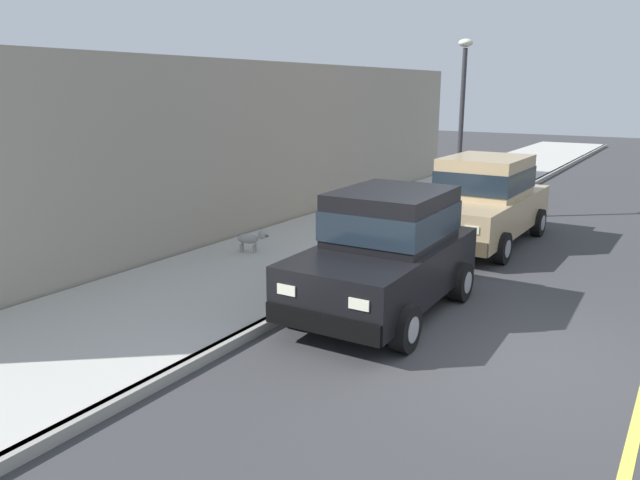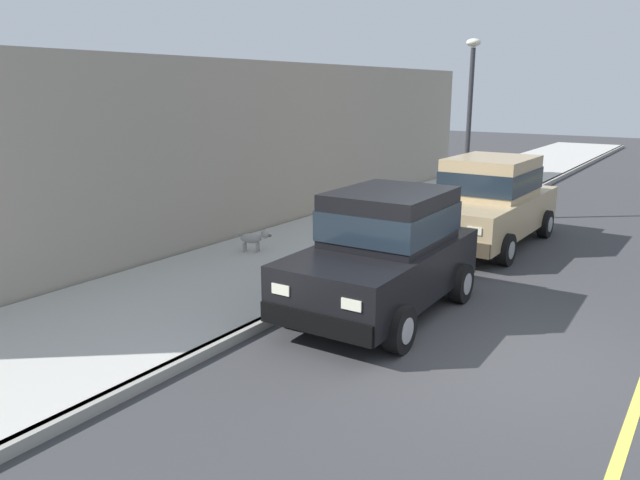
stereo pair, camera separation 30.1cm
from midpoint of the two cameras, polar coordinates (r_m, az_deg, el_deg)
name	(u,v)px [view 1 (the left image)]	position (r m, az deg, el deg)	size (l,w,h in m)	color
ground_plane	(507,356)	(8.32, 16.16, -10.45)	(80.00, 80.00, 0.00)	#38383A
curb	(302,305)	(9.56, -2.58, -6.13)	(0.16, 64.00, 0.14)	gray
sidewalk	(216,286)	(10.64, -10.58, -4.24)	(3.60, 64.00, 0.14)	#B7B5AD
car_black_hatchback	(387,250)	(9.28, 5.38, -0.95)	(2.03, 3.84, 1.88)	black
car_tan_sedan	(483,199)	(13.85, 14.50, 3.72)	(2.08, 4.62, 1.92)	tan
dog_grey	(251,238)	(12.31, -7.18, 0.15)	(0.71, 0.40, 0.49)	#999691
street_lamp	(462,107)	(16.15, 12.69, 12.11)	(0.36, 0.36, 4.42)	#2D2D33
building_facade	(277,146)	(15.14, -4.61, 8.81)	(0.50, 20.00, 3.97)	#9E9384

